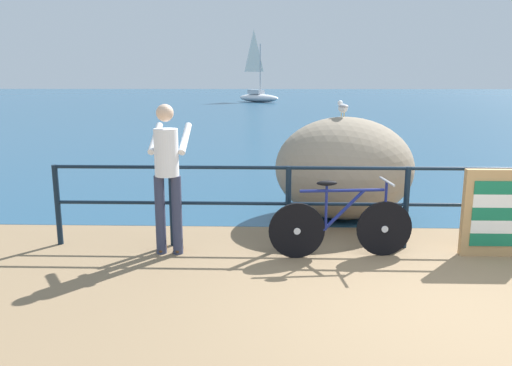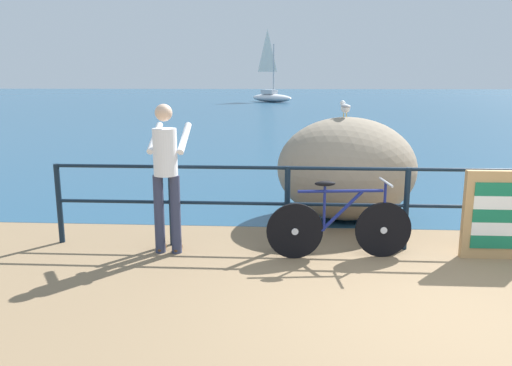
# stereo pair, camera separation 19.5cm
# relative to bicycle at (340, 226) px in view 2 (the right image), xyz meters

# --- Properties ---
(ground_plane) EXTENTS (120.00, 120.00, 0.10)m
(ground_plane) POSITION_rel_bicycle_xyz_m (0.83, 18.65, -0.44)
(ground_plane) COLOR #846B4C
(sea_surface) EXTENTS (120.00, 90.00, 0.01)m
(sea_surface) POSITION_rel_bicycle_xyz_m (0.83, 46.17, -0.39)
(sea_surface) COLOR navy
(sea_surface) RESTS_ON ground_plane
(promenade_railing) EXTENTS (8.72, 0.07, 1.02)m
(promenade_railing) POSITION_rel_bicycle_xyz_m (0.83, 0.35, 0.25)
(promenade_railing) COLOR black
(promenade_railing) RESTS_ON ground_plane
(bicycle) EXTENTS (1.69, 0.48, 0.92)m
(bicycle) POSITION_rel_bicycle_xyz_m (0.00, 0.00, 0.00)
(bicycle) COLOR black
(bicycle) RESTS_ON ground_plane
(person_at_railing) EXTENTS (0.45, 0.64, 1.78)m
(person_at_railing) POSITION_rel_bicycle_xyz_m (-2.04, 0.07, 0.60)
(person_at_railing) COLOR #333851
(person_at_railing) RESTS_ON ground_plane
(folded_deckchair_stack) EXTENTS (0.84, 0.10, 1.04)m
(folded_deckchair_stack) POSITION_rel_bicycle_xyz_m (1.84, 0.10, 0.13)
(folded_deckchair_stack) COLOR tan
(folded_deckchair_stack) RESTS_ON ground_plane
(breakwater_boulder_main) EXTENTS (2.04, 1.85, 1.51)m
(breakwater_boulder_main) POSITION_rel_bicycle_xyz_m (0.26, 1.72, 0.37)
(breakwater_boulder_main) COLOR gray
(breakwater_boulder_main) RESTS_ON ground
(seagull) EXTENTS (0.17, 0.34, 0.23)m
(seagull) POSITION_rel_bicycle_xyz_m (0.21, 1.74, 1.26)
(seagull) COLOR gold
(seagull) RESTS_ON breakwater_boulder_main
(sailboat) EXTENTS (4.18, 3.85, 6.16)m
(sailboat) POSITION_rel_bicycle_xyz_m (-1.98, 38.46, 0.32)
(sailboat) COLOR white
(sailboat) RESTS_ON sea_surface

